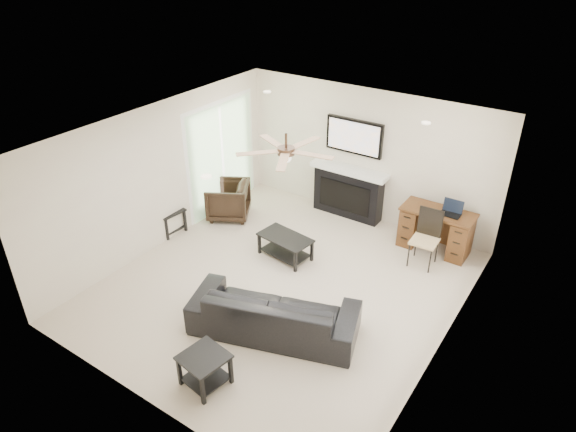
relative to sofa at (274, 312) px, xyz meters
The scene contains 10 objects.
room_shell 1.69m from the sofa, 106.38° to the left, with size 5.50×5.54×2.52m.
sofa is the anchor object (origin of this frame).
armchair 3.37m from the sofa, 140.41° to the left, with size 0.76×0.78×0.71m, color black.
coffee_table 1.84m from the sofa, 119.36° to the left, with size 0.90×0.50×0.40m, color black.
end_table_near 1.26m from the sofa, 96.84° to the right, with size 0.52×0.52×0.45m, color black.
end_table_left 3.34m from the sofa, 160.75° to the left, with size 0.50×0.50×0.45m, color black.
fireplace_unit 3.61m from the sofa, 101.85° to the left, with size 1.52×0.34×1.91m, color black.
desk 3.43m from the sofa, 71.11° to the left, with size 1.22×0.56×0.76m, color #36200D.
desk_chair 2.92m from the sofa, 67.60° to the left, with size 0.42×0.44×0.97m, color black.
laptop 3.52m from the sofa, 67.88° to the left, with size 0.33×0.24×0.23m, color black.
Camera 1 is at (3.67, -5.32, 4.95)m, focal length 32.00 mm.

